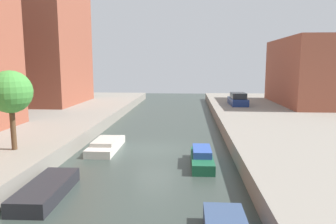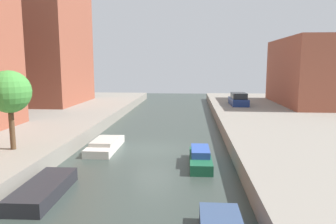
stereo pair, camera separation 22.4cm
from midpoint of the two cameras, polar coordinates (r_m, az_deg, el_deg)
name	(u,v)px [view 2 (the right image)]	position (r m, az deg, el deg)	size (l,w,h in m)	color
ground_plane	(154,149)	(21.58, -2.33, -6.76)	(84.00, 84.00, 0.00)	#333D38
apartment_tower_far	(36,2)	(42.54, -22.59, 17.80)	(10.00, 11.13, 23.98)	brown
low_block_right	(324,72)	(41.72, 26.39, 6.52)	(10.00, 13.85, 7.72)	brown
street_tree_2	(9,92)	(19.28, -26.39, 3.20)	(2.33, 2.33, 4.39)	brown
parked_car	(238,100)	(37.84, 12.74, 2.14)	(1.93, 4.26, 1.46)	navy
moored_boat_left_2	(44,190)	(15.11, -21.09, -12.91)	(1.68, 4.22, 0.63)	#232328
moored_boat_left_3	(105,145)	(21.83, -10.96, -5.86)	(1.67, 4.55, 0.75)	beige
moored_boat_right_2	(200,158)	(18.36, 6.19, -8.27)	(1.25, 3.89, 0.95)	#195638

